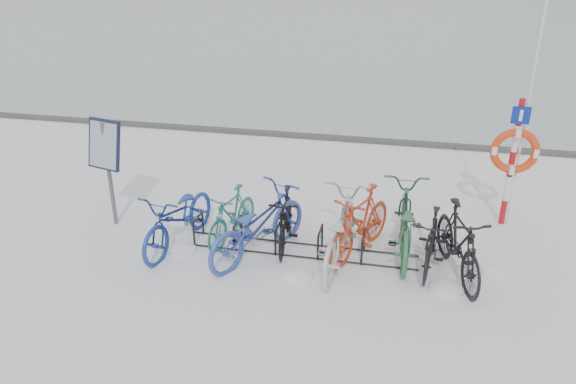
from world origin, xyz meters
TOP-DOWN VIEW (x-y plane):
  - ground at (0.00, 0.00)m, footprint 900.00×900.00m
  - quay_edge at (0.00, 5.90)m, footprint 400.00×0.25m
  - bike_rack at (0.00, 0.00)m, footprint 4.00×0.48m
  - info_board at (-3.55, 0.24)m, footprint 0.71×0.41m
  - lifebuoy_station at (3.51, 1.75)m, footprint 0.83×0.23m
  - bike_0 at (-2.05, -0.20)m, footprint 1.08×2.20m
  - bike_1 at (-1.25, 0.21)m, footprint 0.80×1.65m
  - bike_2 at (-0.65, -0.25)m, footprint 1.73×2.36m
  - bike_3 at (-0.28, 0.21)m, footprint 0.64×1.71m
  - bike_4 at (0.69, -0.19)m, footprint 0.94×2.31m
  - bike_5 at (1.00, 0.17)m, footprint 1.29×2.01m
  - bike_6 at (1.71, 0.39)m, footprint 0.86×2.26m
  - bike_7 at (2.16, -0.03)m, footprint 0.66×1.66m
  - bike_8 at (2.56, -0.17)m, footprint 1.06×2.04m
  - snow_drifts at (0.28, -0.15)m, footprint 6.28×1.91m

SIDE VIEW (x-z plane):
  - ground at x=0.00m, z-range 0.00..0.00m
  - snow_drifts at x=0.28m, z-range -0.10..0.10m
  - quay_edge at x=0.00m, z-range 0.00..0.10m
  - bike_rack at x=0.00m, z-range -0.05..0.41m
  - bike_1 at x=-1.25m, z-range 0.00..0.95m
  - bike_7 at x=2.16m, z-range 0.00..0.97m
  - bike_3 at x=-0.28m, z-range 0.00..1.00m
  - bike_0 at x=-2.05m, z-range 0.00..1.11m
  - bike_5 at x=1.00m, z-range 0.00..1.17m
  - bike_6 at x=1.71m, z-range 0.00..1.17m
  - bike_2 at x=-0.65m, z-range 0.00..1.18m
  - bike_8 at x=2.56m, z-range 0.00..1.18m
  - bike_4 at x=0.69m, z-range 0.00..1.19m
  - info_board at x=-3.55m, z-range 0.44..2.46m
  - lifebuoy_station at x=3.51m, z-range -0.71..3.62m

